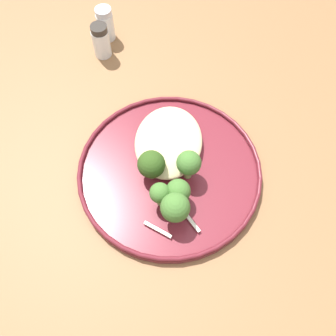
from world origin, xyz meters
The scene contains 19 objects.
ground centered at (0.00, 0.00, 0.00)m, with size 6.00×6.00×0.00m, color #47423D.
wooden_dining_table centered at (0.00, 0.00, 0.66)m, with size 1.40×1.00×0.74m.
dinner_plate centered at (-0.03, 0.00, 0.75)m, with size 0.29×0.29×0.02m.
noodle_bed centered at (-0.08, -0.01, 0.76)m, with size 0.14×0.11×0.03m.
seared_scallop_left_edge centered at (-0.05, 0.02, 0.76)m, with size 0.02×0.02×0.01m.
seared_scallop_rear_pale centered at (-0.05, -0.01, 0.76)m, with size 0.03×0.03×0.01m.
seared_scallop_center_golden centered at (-0.10, 0.00, 0.76)m, with size 0.03×0.03×0.01m.
seared_scallop_on_noodles centered at (-0.08, -0.03, 0.76)m, with size 0.03×0.03×0.02m.
seared_scallop_tilted_round centered at (-0.12, 0.01, 0.76)m, with size 0.02×0.02×0.01m.
broccoli_floret_center_pile centered at (0.01, 0.02, 0.78)m, with size 0.04×0.04×0.05m.
broccoli_floret_split_head centered at (0.02, -0.01, 0.78)m, with size 0.03×0.03×0.05m.
broccoli_floret_front_edge centered at (0.04, 0.02, 0.79)m, with size 0.04×0.04×0.06m.
broccoli_floret_near_rim centered at (-0.03, -0.03, 0.78)m, with size 0.04×0.04×0.05m.
broccoli_floret_beside_noodles centered at (-0.03, 0.03, 0.79)m, with size 0.04×0.04×0.06m.
onion_sliver_long_sliver centered at (0.07, -0.01, 0.75)m, with size 0.05×0.01×0.00m, color silver.
onion_sliver_pale_crescent centered at (0.05, 0.04, 0.75)m, with size 0.04×0.01×0.00m, color silver.
onion_sliver_curled_piece centered at (0.02, 0.02, 0.75)m, with size 0.05×0.01×0.00m, color silver.
salt_shaker centered at (-0.32, -0.15, 0.77)m, with size 0.03×0.03×0.07m.
pepper_shaker centered at (-0.28, -0.15, 0.77)m, with size 0.03×0.03×0.07m.
Camera 1 is at (0.26, 0.03, 1.30)m, focal length 42.17 mm.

